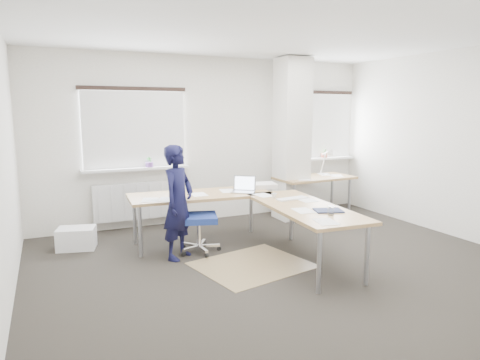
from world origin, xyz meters
name	(u,v)px	position (x,y,z in m)	size (l,w,h in m)	color
ground	(282,264)	(0.00, 0.00, 0.00)	(6.00, 6.00, 0.00)	black
room_shell	(278,123)	(0.18, 0.45, 1.75)	(6.04, 5.04, 2.82)	silver
floor_mat	(252,265)	(-0.36, 0.11, 0.00)	(1.31, 1.11, 0.01)	olive
white_crate	(77,238)	(-2.30, 1.70, 0.15)	(0.50, 0.35, 0.30)	white
desk_main	(252,201)	(-0.12, 0.61, 0.69)	(2.41, 2.76, 0.96)	olive
desk_side	(314,179)	(1.74, 1.87, 0.69)	(1.42, 0.75, 1.22)	olive
task_chair	(196,230)	(-0.83, 0.88, 0.30)	(0.61, 0.59, 1.08)	navy
person	(178,202)	(-1.10, 0.76, 0.74)	(0.54, 0.35, 1.48)	black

